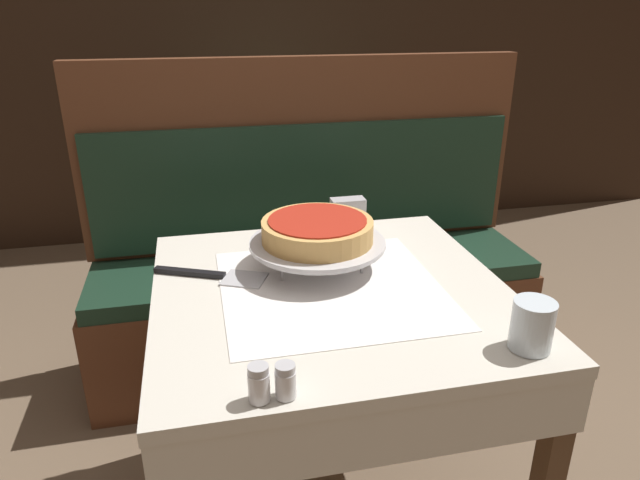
# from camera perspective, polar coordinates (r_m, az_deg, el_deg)

# --- Properties ---
(dining_table_front) EXTENTS (0.83, 0.83, 0.74)m
(dining_table_front) POSITION_cam_1_polar(r_m,az_deg,el_deg) (1.41, 1.10, -8.32)
(dining_table_front) COLOR beige
(dining_table_front) RESTS_ON ground_plane
(dining_table_rear) EXTENTS (0.75, 0.75, 0.74)m
(dining_table_rear) POSITION_cam_1_polar(r_m,az_deg,el_deg) (3.08, -3.62, 8.62)
(dining_table_rear) COLOR #1E6B33
(dining_table_rear) RESTS_ON ground_plane
(booth_bench) EXTENTS (1.68, 0.44, 1.19)m
(booth_bench) POSITION_cam_1_polar(r_m,az_deg,el_deg) (2.25, -0.73, -4.24)
(booth_bench) COLOR brown
(booth_bench) RESTS_ON ground_plane
(back_wall_panel) EXTENTS (6.00, 0.04, 2.40)m
(back_wall_panel) POSITION_cam_1_polar(r_m,az_deg,el_deg) (3.50, -8.32, 19.70)
(back_wall_panel) COLOR black
(back_wall_panel) RESTS_ON ground_plane
(pizza_pan_stand) EXTENTS (0.34, 0.34, 0.07)m
(pizza_pan_stand) POSITION_cam_1_polar(r_m,az_deg,el_deg) (1.43, -0.26, -0.44)
(pizza_pan_stand) COLOR #ADADB2
(pizza_pan_stand) RESTS_ON dining_table_front
(deep_dish_pizza) EXTENTS (0.28, 0.28, 0.06)m
(deep_dish_pizza) POSITION_cam_1_polar(r_m,az_deg,el_deg) (1.42, -0.26, 1.01)
(deep_dish_pizza) COLOR tan
(deep_dish_pizza) RESTS_ON pizza_pan_stand
(pizza_server) EXTENTS (0.28, 0.16, 0.01)m
(pizza_server) POSITION_cam_1_polar(r_m,az_deg,el_deg) (1.43, -10.63, -3.48)
(pizza_server) COLOR #BCBCC1
(pizza_server) RESTS_ON dining_table_front
(water_glass_near) EXTENTS (0.08, 0.08, 0.10)m
(water_glass_near) POSITION_cam_1_polar(r_m,az_deg,el_deg) (1.18, 20.46, -7.98)
(water_glass_near) COLOR silver
(water_glass_near) RESTS_ON dining_table_front
(salt_shaker) EXTENTS (0.04, 0.04, 0.07)m
(salt_shaker) POSITION_cam_1_polar(r_m,az_deg,el_deg) (0.99, -6.14, -14.06)
(salt_shaker) COLOR silver
(salt_shaker) RESTS_ON dining_table_front
(pepper_shaker) EXTENTS (0.04, 0.04, 0.06)m
(pepper_shaker) POSITION_cam_1_polar(r_m,az_deg,el_deg) (1.00, -3.47, -13.88)
(pepper_shaker) COLOR silver
(pepper_shaker) RESTS_ON dining_table_front
(napkin_holder) EXTENTS (0.10, 0.05, 0.09)m
(napkin_holder) POSITION_cam_1_polar(r_m,az_deg,el_deg) (1.70, 2.79, 2.70)
(napkin_holder) COLOR #B2B2B7
(napkin_holder) RESTS_ON dining_table_front
(condiment_caddy) EXTENTS (0.12, 0.12, 0.15)m
(condiment_caddy) POSITION_cam_1_polar(r_m,az_deg,el_deg) (2.95, -4.72, 11.14)
(condiment_caddy) COLOR black
(condiment_caddy) RESTS_ON dining_table_rear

